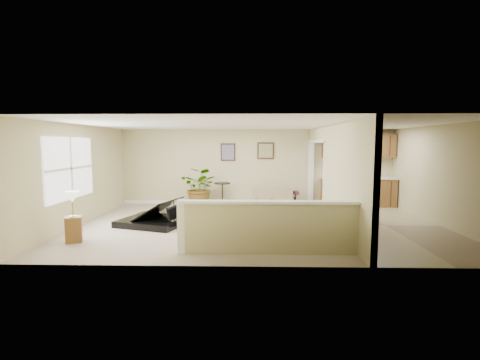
{
  "coord_description": "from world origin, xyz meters",
  "views": [
    {
      "loc": [
        -0.26,
        -8.58,
        2.03
      ],
      "look_at": [
        -0.48,
        0.4,
        1.09
      ],
      "focal_mm": 26.0,
      "sensor_mm": 36.0,
      "label": 1
    }
  ],
  "objects_px": {
    "small_plant": "(295,200)",
    "lamp_stand": "(73,221)",
    "loveseat": "(272,199)",
    "piano_bench": "(191,216)",
    "accent_table": "(222,191)",
    "piano": "(153,200)",
    "palm_plant": "(201,188)"
  },
  "relations": [
    {
      "from": "piano",
      "to": "accent_table",
      "type": "xyz_separation_m",
      "value": [
        1.57,
        2.49,
        -0.11
      ]
    },
    {
      "from": "piano",
      "to": "lamp_stand",
      "type": "height_order",
      "value": "piano"
    },
    {
      "from": "palm_plant",
      "to": "piano",
      "type": "bearing_deg",
      "value": -111.2
    },
    {
      "from": "lamp_stand",
      "to": "palm_plant",
      "type": "bearing_deg",
      "value": 62.68
    },
    {
      "from": "loveseat",
      "to": "palm_plant",
      "type": "height_order",
      "value": "palm_plant"
    },
    {
      "from": "palm_plant",
      "to": "small_plant",
      "type": "xyz_separation_m",
      "value": [
        3.03,
        0.13,
        -0.4
      ]
    },
    {
      "from": "piano_bench",
      "to": "palm_plant",
      "type": "relative_size",
      "value": 0.5
    },
    {
      "from": "small_plant",
      "to": "accent_table",
      "type": "bearing_deg",
      "value": 178.34
    },
    {
      "from": "piano_bench",
      "to": "small_plant",
      "type": "height_order",
      "value": "small_plant"
    },
    {
      "from": "piano_bench",
      "to": "loveseat",
      "type": "relative_size",
      "value": 0.51
    },
    {
      "from": "small_plant",
      "to": "lamp_stand",
      "type": "distance_m",
      "value": 6.6
    },
    {
      "from": "loveseat",
      "to": "accent_table",
      "type": "xyz_separation_m",
      "value": [
        -1.59,
        0.3,
        0.21
      ]
    },
    {
      "from": "piano_bench",
      "to": "palm_plant",
      "type": "bearing_deg",
      "value": 92.26
    },
    {
      "from": "piano_bench",
      "to": "loveseat",
      "type": "distance_m",
      "value": 3.2
    },
    {
      "from": "small_plant",
      "to": "palm_plant",
      "type": "bearing_deg",
      "value": -177.53
    },
    {
      "from": "loveseat",
      "to": "small_plant",
      "type": "bearing_deg",
      "value": 21.65
    },
    {
      "from": "palm_plant",
      "to": "lamp_stand",
      "type": "relative_size",
      "value": 1.34
    },
    {
      "from": "accent_table",
      "to": "piano_bench",
      "type": "bearing_deg",
      "value": -102.38
    },
    {
      "from": "loveseat",
      "to": "accent_table",
      "type": "relative_size",
      "value": 1.78
    },
    {
      "from": "piano",
      "to": "small_plant",
      "type": "distance_m",
      "value": 4.63
    },
    {
      "from": "lamp_stand",
      "to": "piano_bench",
      "type": "bearing_deg",
      "value": 35.84
    },
    {
      "from": "piano",
      "to": "lamp_stand",
      "type": "xyz_separation_m",
      "value": [
        -1.19,
        -1.73,
        -0.16
      ]
    },
    {
      "from": "loveseat",
      "to": "lamp_stand",
      "type": "bearing_deg",
      "value": -133.24
    },
    {
      "from": "piano_bench",
      "to": "lamp_stand",
      "type": "distance_m",
      "value": 2.7
    },
    {
      "from": "piano_bench",
      "to": "accent_table",
      "type": "height_order",
      "value": "accent_table"
    },
    {
      "from": "accent_table",
      "to": "palm_plant",
      "type": "bearing_deg",
      "value": -163.69
    },
    {
      "from": "loveseat",
      "to": "small_plant",
      "type": "height_order",
      "value": "loveseat"
    },
    {
      "from": "palm_plant",
      "to": "small_plant",
      "type": "height_order",
      "value": "palm_plant"
    },
    {
      "from": "piano",
      "to": "piano_bench",
      "type": "xyz_separation_m",
      "value": [
        0.99,
        -0.16,
        -0.37
      ]
    },
    {
      "from": "piano",
      "to": "palm_plant",
      "type": "bearing_deg",
      "value": 86.23
    },
    {
      "from": "accent_table",
      "to": "piano",
      "type": "bearing_deg",
      "value": -122.19
    },
    {
      "from": "small_plant",
      "to": "lamp_stand",
      "type": "xyz_separation_m",
      "value": [
        -5.11,
        -4.16,
        0.22
      ]
    }
  ]
}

